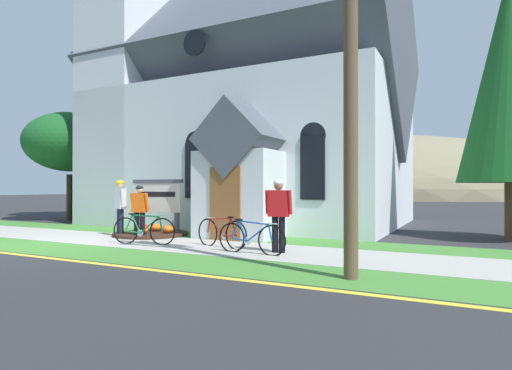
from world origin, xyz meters
The scene contains 17 objects.
ground centered at (0.00, 4.00, 0.00)m, with size 140.00×140.00×0.00m, color #2B2B2D.
sidewalk_slab centered at (1.49, 1.75, 0.01)m, with size 32.00×2.38×0.01m, color #A8A59E.
grass_verge centered at (1.49, -0.26, 0.00)m, with size 32.00×1.65×0.01m, color #427F33.
church_lawn centered at (1.49, 3.77, 0.00)m, with size 24.00×1.65×0.01m, color #427F33.
curb_paint_stripe centered at (1.49, -1.24, 0.00)m, with size 28.00×0.16×0.01m, color yellow.
church_building centered at (1.08, 8.65, 4.90)m, with size 12.60×10.61×14.35m.
church_sign centered at (0.93, 3.33, 1.17)m, with size 1.88×0.24×1.77m.
flower_bed centered at (0.94, 3.00, 0.08)m, with size 2.30×2.30×0.34m.
bicycle_black centered at (5.42, 1.22, 0.37)m, with size 1.77×0.14×0.81m.
bicycle_red centered at (4.30, 1.78, 0.38)m, with size 1.71×0.49×0.82m.
bicycle_yellow centered at (2.11, 1.37, 0.38)m, with size 1.76×0.46×0.84m.
cyclist_in_green_jersey centered at (5.92, 1.65, 1.00)m, with size 0.67×0.30×1.70m.
cyclist_in_white_jersey centered at (1.14, 2.27, 0.91)m, with size 0.63×0.28×1.57m.
cyclist_in_blue_jersey centered at (0.28, 2.37, 1.03)m, with size 0.59×0.49×1.74m.
roadside_conifer centered at (10.95, 6.71, 4.80)m, with size 2.90×2.90×7.98m.
yard_deciduous_tree centered at (-6.53, 6.07, 3.59)m, with size 4.04×4.04×4.95m.
distant_hill centered at (-7.84, 64.11, 0.00)m, with size 70.48×53.51×19.83m, color #847A5B.
Camera 1 is at (9.86, -7.25, 1.52)m, focal length 29.45 mm.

